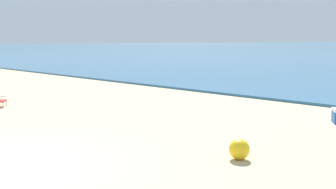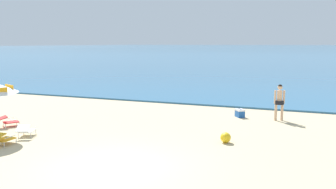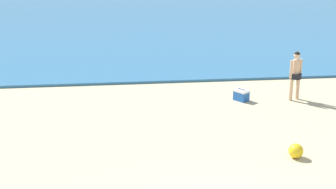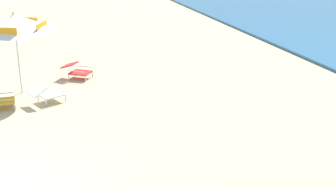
{
  "view_description": "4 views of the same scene",
  "coord_description": "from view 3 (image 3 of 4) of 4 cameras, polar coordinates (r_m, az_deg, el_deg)",
  "views": [
    {
      "loc": [
        7.25,
        -2.42,
        2.19
      ],
      "look_at": [
        -0.56,
        5.0,
        0.82
      ],
      "focal_mm": 44.7,
      "sensor_mm": 36.0,
      "label": 1
    },
    {
      "loc": [
        5.12,
        -8.75,
        3.67
      ],
      "look_at": [
        -0.65,
        6.43,
        1.28
      ],
      "focal_mm": 37.24,
      "sensor_mm": 36.0,
      "label": 2
    },
    {
      "loc": [
        -2.08,
        -8.11,
        5.77
      ],
      "look_at": [
        -0.48,
        6.1,
        1.12
      ],
      "focal_mm": 54.58,
      "sensor_mm": 36.0,
      "label": 3
    },
    {
      "loc": [
        7.21,
        1.37,
        4.39
      ],
      "look_at": [
        -2.79,
        4.54,
        0.67
      ],
      "focal_mm": 49.48,
      "sensor_mm": 36.0,
      "label": 4
    }
  ],
  "objects": [
    {
      "name": "person_standing_near_shore",
      "position": [
        18.36,
        14.07,
        2.43
      ],
      "size": [
        0.49,
        0.43,
        1.75
      ],
      "color": "#D8A87F",
      "rests_on": "ground"
    },
    {
      "name": "cooler_box",
      "position": [
        18.15,
        8.19,
        -0.05
      ],
      "size": [
        0.57,
        0.61,
        0.43
      ],
      "color": "#1E56A8",
      "rests_on": "ground"
    },
    {
      "name": "beach_ball",
      "position": [
        13.95,
        14.09,
        -6.12
      ],
      "size": [
        0.39,
        0.39,
        0.39
      ],
      "primitive_type": "sphere",
      "color": "yellow",
      "rests_on": "ground"
    }
  ]
}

